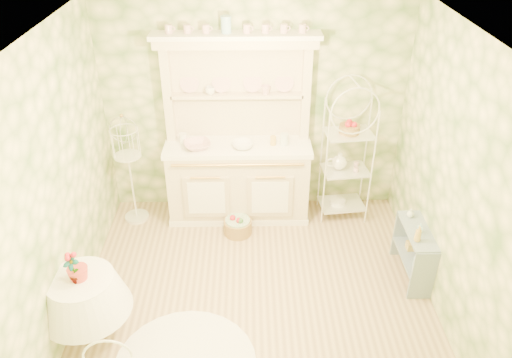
{
  "coord_description": "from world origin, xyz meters",
  "views": [
    {
      "loc": [
        -0.07,
        -3.75,
        3.77
      ],
      "look_at": [
        0.0,
        0.5,
        1.15
      ],
      "focal_mm": 35.0,
      "sensor_mm": 36.0,
      "label": 1
    }
  ],
  "objects_px": {
    "bakers_rack": "(346,156)",
    "birdcage_stand": "(129,167)",
    "round_table": "(87,309)",
    "kitchen_dresser": "(238,134)",
    "floor_basket": "(238,226)",
    "side_shelf": "(413,255)"
  },
  "relations": [
    {
      "from": "side_shelf",
      "to": "bakers_rack",
      "type": "bearing_deg",
      "value": 109.03
    },
    {
      "from": "round_table",
      "to": "birdcage_stand",
      "type": "height_order",
      "value": "birdcage_stand"
    },
    {
      "from": "birdcage_stand",
      "to": "floor_basket",
      "type": "relative_size",
      "value": 4.83
    },
    {
      "from": "round_table",
      "to": "birdcage_stand",
      "type": "xyz_separation_m",
      "value": [
        0.07,
        1.88,
        0.42
      ]
    },
    {
      "from": "round_table",
      "to": "kitchen_dresser",
      "type": "bearing_deg",
      "value": 54.92
    },
    {
      "from": "kitchen_dresser",
      "to": "side_shelf",
      "type": "relative_size",
      "value": 3.5
    },
    {
      "from": "kitchen_dresser",
      "to": "birdcage_stand",
      "type": "xyz_separation_m",
      "value": [
        -1.31,
        -0.08,
        -0.39
      ]
    },
    {
      "from": "bakers_rack",
      "to": "birdcage_stand",
      "type": "bearing_deg",
      "value": 174.66
    },
    {
      "from": "round_table",
      "to": "floor_basket",
      "type": "xyz_separation_m",
      "value": [
        1.36,
        1.55,
        -0.24
      ]
    },
    {
      "from": "bakers_rack",
      "to": "birdcage_stand",
      "type": "relative_size",
      "value": 1.12
    },
    {
      "from": "kitchen_dresser",
      "to": "round_table",
      "type": "xyz_separation_m",
      "value": [
        -1.38,
        -1.96,
        -0.81
      ]
    },
    {
      "from": "round_table",
      "to": "floor_basket",
      "type": "distance_m",
      "value": 2.08
    },
    {
      "from": "bakers_rack",
      "to": "kitchen_dresser",
      "type": "bearing_deg",
      "value": 172.53
    },
    {
      "from": "bakers_rack",
      "to": "floor_basket",
      "type": "height_order",
      "value": "bakers_rack"
    },
    {
      "from": "bakers_rack",
      "to": "floor_basket",
      "type": "bearing_deg",
      "value": -170.28
    },
    {
      "from": "birdcage_stand",
      "to": "bakers_rack",
      "type": "bearing_deg",
      "value": 1.35
    },
    {
      "from": "kitchen_dresser",
      "to": "bakers_rack",
      "type": "bearing_deg",
      "value": -0.78
    },
    {
      "from": "floor_basket",
      "to": "birdcage_stand",
      "type": "bearing_deg",
      "value": 165.77
    },
    {
      "from": "bakers_rack",
      "to": "birdcage_stand",
      "type": "height_order",
      "value": "bakers_rack"
    },
    {
      "from": "kitchen_dresser",
      "to": "side_shelf",
      "type": "distance_m",
      "value": 2.38
    },
    {
      "from": "kitchen_dresser",
      "to": "round_table",
      "type": "relative_size",
      "value": 3.38
    },
    {
      "from": "round_table",
      "to": "birdcage_stand",
      "type": "distance_m",
      "value": 1.93
    }
  ]
}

